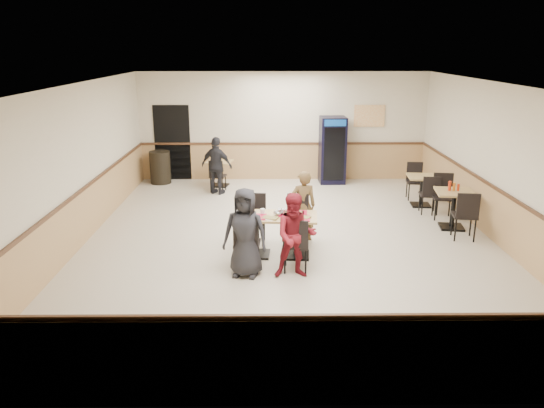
{
  "coord_description": "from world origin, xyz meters",
  "views": [
    {
      "loc": [
        -0.44,
        -9.77,
        3.66
      ],
      "look_at": [
        -0.35,
        -0.5,
        0.89
      ],
      "focal_mm": 35.0,
      "sensor_mm": 36.0,
      "label": 1
    }
  ],
  "objects_px": {
    "side_table_far": "(422,186)",
    "diner_woman_right": "(296,236)",
    "side_table_near": "(454,204)",
    "trash_bin": "(160,167)",
    "pepsi_cooler": "(332,150)",
    "main_table": "(277,229)",
    "diner_man_opposite": "(303,206)",
    "diner_woman_left": "(245,233)",
    "lone_diner": "(217,166)",
    "back_table": "(220,169)"
  },
  "relations": [
    {
      "from": "side_table_far",
      "to": "diner_woman_right",
      "type": "bearing_deg",
      "value": -128.65
    },
    {
      "from": "side_table_near",
      "to": "trash_bin",
      "type": "relative_size",
      "value": 0.95
    },
    {
      "from": "pepsi_cooler",
      "to": "trash_bin",
      "type": "relative_size",
      "value": 2.05
    },
    {
      "from": "diner_woman_right",
      "to": "side_table_near",
      "type": "relative_size",
      "value": 1.68
    },
    {
      "from": "diner_woman_right",
      "to": "side_table_far",
      "type": "distance_m",
      "value": 5.14
    },
    {
      "from": "main_table",
      "to": "diner_man_opposite",
      "type": "distance_m",
      "value": 1.0
    },
    {
      "from": "diner_woman_left",
      "to": "diner_woman_right",
      "type": "relative_size",
      "value": 1.05
    },
    {
      "from": "side_table_far",
      "to": "trash_bin",
      "type": "height_order",
      "value": "trash_bin"
    },
    {
      "from": "lone_diner",
      "to": "side_table_far",
      "type": "relative_size",
      "value": 1.99
    },
    {
      "from": "diner_woman_left",
      "to": "trash_bin",
      "type": "distance_m",
      "value": 6.72
    },
    {
      "from": "main_table",
      "to": "back_table",
      "type": "height_order",
      "value": "main_table"
    },
    {
      "from": "main_table",
      "to": "side_table_far",
      "type": "distance_m",
      "value": 4.68
    },
    {
      "from": "diner_man_opposite",
      "to": "trash_bin",
      "type": "height_order",
      "value": "diner_man_opposite"
    },
    {
      "from": "back_table",
      "to": "trash_bin",
      "type": "bearing_deg",
      "value": 168.19
    },
    {
      "from": "lone_diner",
      "to": "side_table_far",
      "type": "xyz_separation_m",
      "value": [
        4.94,
        -1.11,
        -0.25
      ]
    },
    {
      "from": "pepsi_cooler",
      "to": "main_table",
      "type": "bearing_deg",
      "value": -108.64
    },
    {
      "from": "side_table_near",
      "to": "back_table",
      "type": "bearing_deg",
      "value": 145.66
    },
    {
      "from": "main_table",
      "to": "trash_bin",
      "type": "height_order",
      "value": "trash_bin"
    },
    {
      "from": "diner_woman_left",
      "to": "lone_diner",
      "type": "bearing_deg",
      "value": 112.13
    },
    {
      "from": "trash_bin",
      "to": "back_table",
      "type": "bearing_deg",
      "value": -11.81
    },
    {
      "from": "diner_woman_left",
      "to": "diner_woman_right",
      "type": "distance_m",
      "value": 0.82
    },
    {
      "from": "diner_man_opposite",
      "to": "trash_bin",
      "type": "xyz_separation_m",
      "value": [
        -3.65,
        4.52,
        -0.25
      ]
    },
    {
      "from": "diner_woman_right",
      "to": "diner_woman_left",
      "type": "bearing_deg",
      "value": 173.71
    },
    {
      "from": "diner_woman_left",
      "to": "pepsi_cooler",
      "type": "xyz_separation_m",
      "value": [
        2.16,
        6.24,
        0.17
      ]
    },
    {
      "from": "lone_diner",
      "to": "side_table_near",
      "type": "bearing_deg",
      "value": 177.03
    },
    {
      "from": "lone_diner",
      "to": "side_table_near",
      "type": "relative_size",
      "value": 1.75
    },
    {
      "from": "side_table_near",
      "to": "pepsi_cooler",
      "type": "distance_m",
      "value": 4.43
    },
    {
      "from": "main_table",
      "to": "lone_diner",
      "type": "relative_size",
      "value": 1.01
    },
    {
      "from": "diner_woman_right",
      "to": "main_table",
      "type": "bearing_deg",
      "value": 106.1
    },
    {
      "from": "diner_woman_left",
      "to": "back_table",
      "type": "relative_size",
      "value": 1.97
    },
    {
      "from": "back_table",
      "to": "trash_bin",
      "type": "distance_m",
      "value": 1.71
    },
    {
      "from": "main_table",
      "to": "side_table_far",
      "type": "bearing_deg",
      "value": 46.12
    },
    {
      "from": "diner_woman_right",
      "to": "back_table",
      "type": "bearing_deg",
      "value": 104.55
    },
    {
      "from": "diner_man_opposite",
      "to": "pepsi_cooler",
      "type": "distance_m",
      "value": 4.7
    },
    {
      "from": "diner_man_opposite",
      "to": "lone_diner",
      "type": "xyz_separation_m",
      "value": [
        -1.97,
        3.39,
        0.04
      ]
    },
    {
      "from": "main_table",
      "to": "pepsi_cooler",
      "type": "xyz_separation_m",
      "value": [
        1.63,
        5.4,
        0.4
      ]
    },
    {
      "from": "diner_woman_left",
      "to": "pepsi_cooler",
      "type": "bearing_deg",
      "value": 82.74
    },
    {
      "from": "trash_bin",
      "to": "diner_woman_right",
      "type": "bearing_deg",
      "value": -61.4
    },
    {
      "from": "main_table",
      "to": "diner_man_opposite",
      "type": "height_order",
      "value": "diner_man_opposite"
    },
    {
      "from": "diner_woman_right",
      "to": "side_table_near",
      "type": "height_order",
      "value": "diner_woman_right"
    },
    {
      "from": "side_table_near",
      "to": "back_table",
      "type": "height_order",
      "value": "side_table_near"
    },
    {
      "from": "diner_man_opposite",
      "to": "lone_diner",
      "type": "bearing_deg",
      "value": -68.24
    },
    {
      "from": "lone_diner",
      "to": "trash_bin",
      "type": "bearing_deg",
      "value": -9.13
    },
    {
      "from": "diner_woman_right",
      "to": "trash_bin",
      "type": "distance_m",
      "value": 7.13
    },
    {
      "from": "diner_woman_left",
      "to": "diner_woman_right",
      "type": "height_order",
      "value": "diner_woman_left"
    },
    {
      "from": "side_table_near",
      "to": "side_table_far",
      "type": "relative_size",
      "value": 1.14
    },
    {
      "from": "main_table",
      "to": "diner_man_opposite",
      "type": "bearing_deg",
      "value": 62.1
    },
    {
      "from": "back_table",
      "to": "pepsi_cooler",
      "type": "relative_size",
      "value": 0.42
    },
    {
      "from": "diner_woman_left",
      "to": "side_table_near",
      "type": "xyz_separation_m",
      "value": [
        4.22,
        2.33,
        -0.22
      ]
    },
    {
      "from": "diner_man_opposite",
      "to": "diner_woman_right",
      "type": "bearing_deg",
      "value": 73.73
    }
  ]
}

